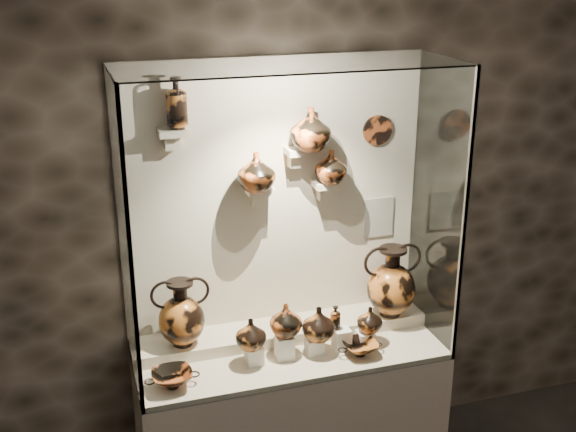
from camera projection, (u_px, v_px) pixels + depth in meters
The scene contains 35 objects.
wall_back at pixel (273, 202), 4.00m from camera, with size 5.00×0.02×3.20m, color #2B231B.
plinth at pixel (290, 417), 4.12m from camera, with size 1.70×0.60×0.80m, color beige.
front_tier at pixel (291, 354), 3.98m from camera, with size 1.68×0.58×0.03m, color beige.
rear_tier at pixel (281, 333), 4.13m from camera, with size 1.70×0.25×0.10m, color beige.
back_panel at pixel (274, 202), 3.99m from camera, with size 1.70×0.03×1.60m, color beige.
glass_front at pixel (309, 241), 3.45m from camera, with size 1.70×0.01×1.60m, color white.
glass_left at pixel (124, 239), 3.47m from camera, with size 0.01×0.60×1.60m, color white.
glass_right at pixel (438, 205), 3.95m from camera, with size 0.01×0.60×1.60m, color white.
glass_top at pixel (291, 65), 3.44m from camera, with size 1.70×0.60×0.01m, color white.
frame_post_left at pixel (131, 262), 3.21m from camera, with size 0.02×0.02×1.60m, color gray.
frame_post_right at pixel (464, 223), 3.69m from camera, with size 0.02×0.02×1.60m, color gray.
pedestal_a at pixel (254, 354), 3.85m from camera, with size 0.09×0.09×0.10m, color white.
pedestal_b at pixel (285, 347), 3.89m from camera, with size 0.09×0.09×0.13m, color white.
pedestal_c at pixel (314, 345), 3.95m from camera, with size 0.09×0.09×0.09m, color white.
pedestal_d at pixel (341, 339), 3.99m from camera, with size 0.09×0.09×0.12m, color white.
pedestal_e at pixel (365, 338), 4.03m from camera, with size 0.09×0.09×0.08m, color white.
bracket_ul at pixel (172, 132), 3.62m from camera, with size 0.14×0.12×0.04m, color beige.
bracket_ca at pixel (259, 190), 3.86m from camera, with size 0.14×0.12×0.04m, color beige.
bracket_cb at pixel (295, 151), 3.85m from camera, with size 0.10×0.12×0.04m, color beige.
bracket_cc at pixel (326, 184), 3.97m from camera, with size 0.14×0.12×0.04m, color beige.
amphora_left at pixel (181, 313), 3.85m from camera, with size 0.30×0.30×0.38m, color #B86223, non-canonical shape.
amphora_right at pixel (391, 281), 4.17m from camera, with size 0.34×0.34×0.42m, color #B86223, non-canonical shape.
jug_a at pixel (251, 334), 3.79m from camera, with size 0.16×0.16×0.17m, color #B86223.
jug_b at pixel (286, 320), 3.86m from camera, with size 0.18×0.18×0.18m, color #AE4D1E.
jug_c at pixel (318, 323), 3.89m from camera, with size 0.18×0.18×0.19m, color #B86223.
jug_e at pixel (370, 319), 4.00m from camera, with size 0.14×0.14×0.15m, color #B86223.
lekythos_small at pixel (335, 316), 3.94m from camera, with size 0.07×0.07×0.15m, color #AE4D1E, non-canonical shape.
kylix_left at pixel (172, 378), 3.63m from camera, with size 0.27×0.23×0.11m, color #AE4D1E, non-canonical shape.
kylix_right at pixel (360, 347), 3.93m from camera, with size 0.24×0.21×0.10m, color #B86223, non-canonical shape.
lekythos_tall at pixel (176, 100), 3.56m from camera, with size 0.12×0.12×0.29m, color #B86223, non-canonical shape.
ovoid_vase_a at pixel (256, 172), 3.77m from camera, with size 0.20×0.20×0.21m, color #AE4D1E.
ovoid_vase_b at pixel (310, 129), 3.77m from camera, with size 0.22×0.22×0.23m, color #AE4D1E.
ovoid_vase_c at pixel (331, 167), 3.90m from camera, with size 0.18×0.18×0.18m, color #AE4D1E.
wall_plate at pixel (377, 130), 4.01m from camera, with size 0.17×0.17×0.02m, color #97421D.
info_placard at pixel (379, 217), 4.20m from camera, with size 0.18×0.01×0.24m, color beige.
Camera 1 is at (-1.05, -1.13, 2.90)m, focal length 45.00 mm.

